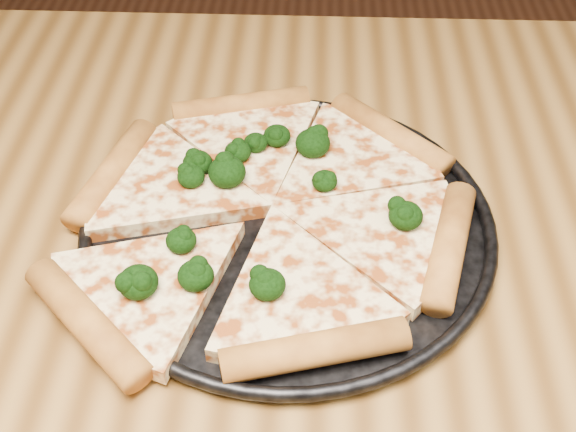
{
  "coord_description": "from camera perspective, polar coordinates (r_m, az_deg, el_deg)",
  "views": [
    {
      "loc": [
        0.04,
        -0.33,
        1.17
      ],
      "look_at": [
        0.02,
        0.1,
        0.77
      ],
      "focal_mm": 46.07,
      "sensor_mm": 36.0,
      "label": 1
    }
  ],
  "objects": [
    {
      "name": "pizza_pan",
      "position": [
        0.59,
        -0.0,
        -0.58
      ],
      "size": [
        0.33,
        0.33,
        0.02
      ],
      "color": "black",
      "rests_on": "dining_table"
    },
    {
      "name": "broccoli_florets",
      "position": [
        0.59,
        -3.04,
        1.49
      ],
      "size": [
        0.22,
        0.2,
        0.02
      ],
      "color": "black",
      "rests_on": "pizza"
    },
    {
      "name": "pizza",
      "position": [
        0.59,
        -1.6,
        0.47
      ],
      "size": [
        0.34,
        0.34,
        0.03
      ],
      "rotation": [
        0.0,
        0.0,
        0.26
      ],
      "color": "#FFE09C",
      "rests_on": "pizza_pan"
    },
    {
      "name": "dining_table",
      "position": [
        0.61,
        -2.44,
        -13.79
      ],
      "size": [
        1.2,
        0.9,
        0.75
      ],
      "color": "brown",
      "rests_on": "ground"
    }
  ]
}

